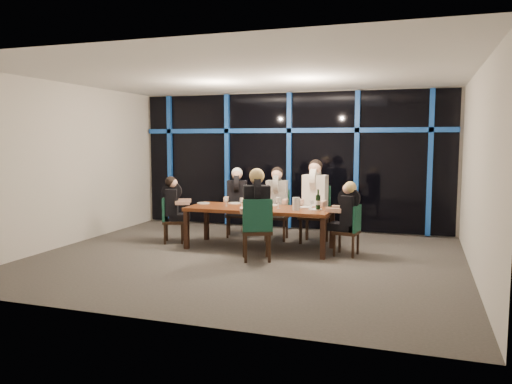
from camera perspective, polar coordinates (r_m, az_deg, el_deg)
room at (r=8.12m, az=-1.35°, el=6.44°), size 7.04×7.00×3.02m
window_wall at (r=10.93m, az=3.93°, el=3.82°), size 6.86×0.43×2.94m
dining_table at (r=8.97m, az=0.40°, el=-2.21°), size 2.60×1.00×0.75m
chair_far_left at (r=10.20m, az=-2.15°, el=-2.06°), size 0.55×0.55×0.95m
chair_far_mid at (r=9.88m, az=2.45°, el=-2.26°), size 0.50×0.50×0.98m
chair_far_right at (r=9.63m, az=6.83°, el=-2.15°), size 0.54×0.54×1.08m
chair_end_left at (r=9.66m, az=-9.80°, el=-2.89°), size 0.52×0.52×0.87m
chair_end_right at (r=8.59m, az=10.79°, el=-4.04°), size 0.45×0.45×0.86m
chair_near_mid at (r=8.05m, az=0.11°, el=-3.94°), size 0.63×0.63×1.03m
diner_far_left at (r=10.07m, az=-2.20°, el=0.01°), size 0.55×0.65×0.93m
diner_far_mid at (r=9.75m, az=2.37°, el=-0.07°), size 0.51×0.63×0.95m
diner_far_right at (r=9.49m, az=6.71°, el=0.34°), size 0.56×0.69×1.06m
diner_end_left at (r=9.61m, az=-9.40°, el=-0.84°), size 0.60×0.54×0.85m
diner_end_right at (r=8.55m, az=10.36°, el=-1.73°), size 0.56×0.46×0.84m
diner_near_mid at (r=8.08m, az=0.06°, el=-0.99°), size 0.64×0.71×1.00m
plate_far_left at (r=9.53m, az=-2.48°, el=-1.27°), size 0.24×0.24×0.01m
plate_far_mid at (r=9.22m, az=1.74°, el=-1.51°), size 0.24×0.24×0.01m
plate_far_right at (r=8.99m, az=5.67°, el=-1.74°), size 0.24×0.24×0.01m
plate_end_left at (r=9.57m, az=-6.04°, el=-1.27°), size 0.24×0.24×0.01m
plate_end_right at (r=8.73m, az=6.79°, el=-1.98°), size 0.24×0.24×0.01m
plate_near_mid at (r=8.66m, az=-0.28°, el=-2.00°), size 0.24×0.24×0.01m
wine_bottle at (r=8.65m, az=7.11°, el=-1.17°), size 0.08×0.08×0.37m
water_pitcher at (r=8.62m, az=4.60°, el=-1.35°), size 0.14×0.12×0.22m
tea_light at (r=8.82m, az=0.05°, el=-1.80°), size 0.05×0.05×0.03m
wine_glass_a at (r=8.99m, az=-1.65°, el=-0.95°), size 0.07×0.07×0.17m
wine_glass_b at (r=9.04m, az=1.52°, el=-0.88°), size 0.07×0.07×0.18m
wine_glass_c at (r=8.82m, az=2.57°, el=-0.97°), size 0.08×0.08×0.20m
wine_glass_d at (r=9.16m, az=-3.43°, el=-0.90°), size 0.06×0.06×0.16m
wine_glass_e at (r=8.77m, az=6.38°, el=-1.22°), size 0.06×0.06×0.16m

